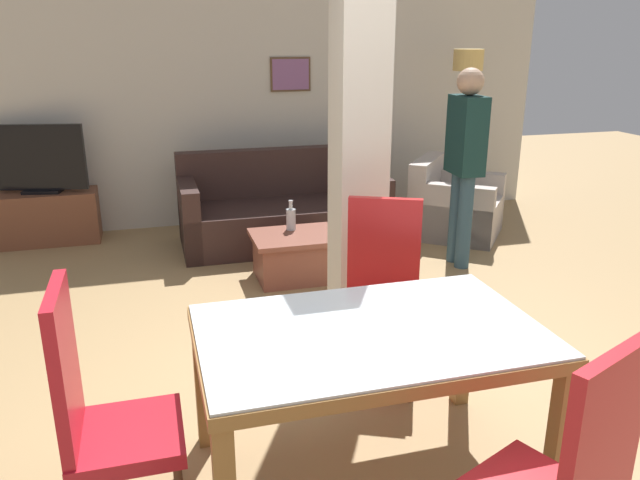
{
  "coord_description": "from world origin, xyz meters",
  "views": [
    {
      "loc": [
        -0.89,
        -2.36,
        2.02
      ],
      "look_at": [
        0.0,
        0.83,
        0.92
      ],
      "focal_mm": 35.0,
      "sensor_mm": 36.0,
      "label": 1
    }
  ],
  "objects_px": {
    "floor_lamp": "(467,78)",
    "dining_chair_far_right": "(382,290)",
    "sofa": "(282,213)",
    "dining_chair_head_left": "(100,408)",
    "tv_stand": "(47,218)",
    "tv_screen": "(39,160)",
    "standing_person": "(465,155)",
    "dining_table": "(369,360)",
    "coffee_table": "(295,256)",
    "armchair": "(453,208)",
    "bottle": "(291,218)"
  },
  "relations": [
    {
      "from": "sofa",
      "to": "armchair",
      "type": "height_order",
      "value": "sofa"
    },
    {
      "from": "sofa",
      "to": "coffee_table",
      "type": "xyz_separation_m",
      "value": [
        -0.11,
        -1.02,
        -0.1
      ]
    },
    {
      "from": "coffee_table",
      "to": "tv_stand",
      "type": "height_order",
      "value": "tv_stand"
    },
    {
      "from": "dining_chair_far_right",
      "to": "floor_lamp",
      "type": "relative_size",
      "value": 0.59
    },
    {
      "from": "sofa",
      "to": "armchair",
      "type": "relative_size",
      "value": 1.69
    },
    {
      "from": "tv_screen",
      "to": "standing_person",
      "type": "bearing_deg",
      "value": 167.27
    },
    {
      "from": "dining_chair_head_left",
      "to": "sofa",
      "type": "relative_size",
      "value": 0.55
    },
    {
      "from": "dining_table",
      "to": "tv_stand",
      "type": "xyz_separation_m",
      "value": [
        -1.92,
        4.16,
        -0.35
      ]
    },
    {
      "from": "coffee_table",
      "to": "floor_lamp",
      "type": "bearing_deg",
      "value": 29.78
    },
    {
      "from": "dining_table",
      "to": "armchair",
      "type": "height_order",
      "value": "armchair"
    },
    {
      "from": "sofa",
      "to": "standing_person",
      "type": "xyz_separation_m",
      "value": [
        1.41,
        -1.07,
        0.71
      ]
    },
    {
      "from": "armchair",
      "to": "floor_lamp",
      "type": "height_order",
      "value": "floor_lamp"
    },
    {
      "from": "tv_screen",
      "to": "coffee_table",
      "type": "bearing_deg",
      "value": 155.04
    },
    {
      "from": "sofa",
      "to": "tv_screen",
      "type": "xyz_separation_m",
      "value": [
        -2.29,
        0.6,
        0.55
      ]
    },
    {
      "from": "dining_table",
      "to": "standing_person",
      "type": "relative_size",
      "value": 0.88
    },
    {
      "from": "dining_table",
      "to": "sofa",
      "type": "height_order",
      "value": "sofa"
    },
    {
      "from": "tv_stand",
      "to": "dining_chair_head_left",
      "type": "bearing_deg",
      "value": -79.74
    },
    {
      "from": "armchair",
      "to": "coffee_table",
      "type": "xyz_separation_m",
      "value": [
        -1.88,
        -0.78,
        -0.08
      ]
    },
    {
      "from": "coffee_table",
      "to": "bottle",
      "type": "relative_size",
      "value": 2.81
    },
    {
      "from": "dining_chair_far_right",
      "to": "tv_screen",
      "type": "height_order",
      "value": "tv_screen"
    },
    {
      "from": "dining_chair_head_left",
      "to": "bottle",
      "type": "xyz_separation_m",
      "value": [
        1.43,
        2.7,
        -0.07
      ]
    },
    {
      "from": "dining_chair_far_right",
      "to": "armchair",
      "type": "xyz_separation_m",
      "value": [
        1.75,
        2.47,
        -0.28
      ]
    },
    {
      "from": "dining_table",
      "to": "tv_stand",
      "type": "height_order",
      "value": "dining_table"
    },
    {
      "from": "dining_chair_far_right",
      "to": "standing_person",
      "type": "distance_m",
      "value": 2.2
    },
    {
      "from": "dining_chair_far_right",
      "to": "standing_person",
      "type": "height_order",
      "value": "standing_person"
    },
    {
      "from": "dining_table",
      "to": "coffee_table",
      "type": "height_order",
      "value": "dining_table"
    },
    {
      "from": "dining_table",
      "to": "armchair",
      "type": "distance_m",
      "value": 3.97
    },
    {
      "from": "coffee_table",
      "to": "tv_stand",
      "type": "bearing_deg",
      "value": 143.43
    },
    {
      "from": "dining_chair_far_right",
      "to": "coffee_table",
      "type": "bearing_deg",
      "value": -61.24
    },
    {
      "from": "standing_person",
      "to": "dining_table",
      "type": "bearing_deg",
      "value": 146.6
    },
    {
      "from": "dining_chair_head_left",
      "to": "bottle",
      "type": "height_order",
      "value": "dining_chair_head_left"
    },
    {
      "from": "tv_screen",
      "to": "standing_person",
      "type": "xyz_separation_m",
      "value": [
        3.7,
        -1.67,
        0.17
      ]
    },
    {
      "from": "sofa",
      "to": "tv_stand",
      "type": "bearing_deg",
      "value": -14.75
    },
    {
      "from": "floor_lamp",
      "to": "standing_person",
      "type": "bearing_deg",
      "value": -117.31
    },
    {
      "from": "dining_table",
      "to": "standing_person",
      "type": "bearing_deg",
      "value": 54.51
    },
    {
      "from": "dining_table",
      "to": "coffee_table",
      "type": "xyz_separation_m",
      "value": [
        0.26,
        2.55,
        -0.41
      ]
    },
    {
      "from": "dining_chair_head_left",
      "to": "tv_stand",
      "type": "height_order",
      "value": "dining_chair_head_left"
    },
    {
      "from": "coffee_table",
      "to": "tv_screen",
      "type": "height_order",
      "value": "tv_screen"
    },
    {
      "from": "armchair",
      "to": "standing_person",
      "type": "bearing_deg",
      "value": 15.21
    },
    {
      "from": "bottle",
      "to": "tv_stand",
      "type": "relative_size",
      "value": 0.26
    },
    {
      "from": "dining_chair_head_left",
      "to": "tv_stand",
      "type": "distance_m",
      "value": 4.24
    },
    {
      "from": "sofa",
      "to": "coffee_table",
      "type": "relative_size",
      "value": 2.73
    },
    {
      "from": "dining_chair_head_left",
      "to": "armchair",
      "type": "height_order",
      "value": "dining_chair_head_left"
    },
    {
      "from": "tv_screen",
      "to": "floor_lamp",
      "type": "distance_m",
      "value": 4.45
    },
    {
      "from": "floor_lamp",
      "to": "dining_chair_far_right",
      "type": "bearing_deg",
      "value": -124.98
    },
    {
      "from": "dining_table",
      "to": "floor_lamp",
      "type": "bearing_deg",
      "value": 57.17
    },
    {
      "from": "dining_chair_head_left",
      "to": "tv_screen",
      "type": "height_order",
      "value": "tv_screen"
    },
    {
      "from": "dining_chair_far_right",
      "to": "sofa",
      "type": "distance_m",
      "value": 2.73
    },
    {
      "from": "armchair",
      "to": "tv_screen",
      "type": "height_order",
      "value": "tv_screen"
    },
    {
      "from": "tv_screen",
      "to": "floor_lamp",
      "type": "height_order",
      "value": "floor_lamp"
    }
  ]
}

